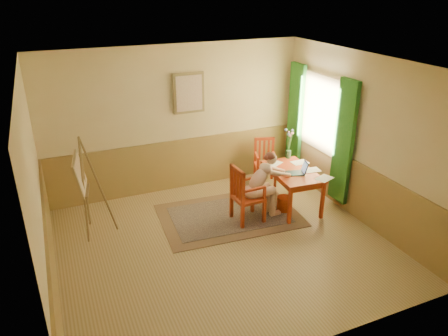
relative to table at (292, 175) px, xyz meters
name	(u,v)px	position (x,y,z in m)	size (l,w,h in m)	color
room	(223,163)	(-1.62, -0.65, 0.77)	(5.04, 4.54, 2.84)	tan
wainscot	(205,195)	(-1.62, 0.14, -0.13)	(5.00, 4.50, 1.00)	olive
window	(319,124)	(0.79, 0.45, 0.71)	(0.12, 2.01, 2.20)	white
wall_portrait	(189,93)	(-1.37, 1.55, 1.27)	(0.60, 0.05, 0.76)	olive
rug	(229,215)	(-1.17, 0.13, -0.62)	(2.51, 1.76, 0.02)	#8C7251
table	(292,175)	(0.00, 0.00, 0.00)	(0.81, 1.25, 0.72)	#B33F1C
chair_left	(245,195)	(-1.00, -0.14, -0.12)	(0.50, 0.48, 1.02)	#B33F1C
chair_back	(265,161)	(0.05, 1.10, -0.17)	(0.52, 0.53, 0.92)	#B33F1C
figure	(262,183)	(-0.67, -0.11, 0.03)	(0.89, 0.39, 1.19)	beige
laptop	(298,171)	(0.02, -0.14, 0.13)	(0.41, 0.31, 0.22)	#1E2338
papers	(302,168)	(0.20, 0.01, 0.09)	(0.83, 1.23, 0.00)	white
vase	(289,145)	(0.24, 0.55, 0.35)	(0.24, 0.28, 0.57)	#3F724C
wastebasket	(284,204)	(-0.19, -0.10, -0.49)	(0.26, 0.26, 0.28)	#AA3710
easel	(82,178)	(-3.51, 0.53, 0.36)	(0.61, 0.75, 1.68)	olive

